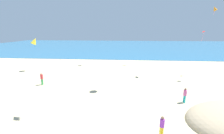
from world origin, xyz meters
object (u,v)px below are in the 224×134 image
at_px(kite_orange, 215,8).
at_px(kite_yellow, 34,41).
at_px(person_0, 162,125).
at_px(person_3, 185,94).
at_px(person_2, 42,78).
at_px(kite_red, 203,32).

height_order(kite_orange, kite_yellow, kite_orange).
height_order(person_0, kite_orange, kite_orange).
bearing_deg(person_3, kite_orange, 43.55).
relative_size(person_3, kite_yellow, 0.83).
distance_m(person_2, kite_yellow, 8.71).
distance_m(person_0, kite_yellow, 22.45).
xyz_separation_m(person_3, kite_red, (5.50, 9.64, 5.40)).
relative_size(person_2, kite_yellow, 0.88).
distance_m(person_3, kite_red, 12.34).
distance_m(person_0, kite_red, 17.69).
height_order(person_0, person_2, person_2).
relative_size(person_0, person_2, 0.95).
distance_m(person_2, kite_orange, 22.90).
bearing_deg(person_2, person_0, 146.40).
bearing_deg(kite_orange, kite_red, 91.00).
distance_m(kite_orange, kite_red, 3.46).
bearing_deg(kite_yellow, kite_red, -0.38).
xyz_separation_m(person_2, person_3, (15.40, -3.36, -0.05)).
xyz_separation_m(kite_yellow, kite_red, (25.23, -0.17, 1.41)).
bearing_deg(person_2, kite_orange, -168.21).
distance_m(kite_yellow, kite_red, 25.27).
height_order(person_0, kite_yellow, kite_yellow).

